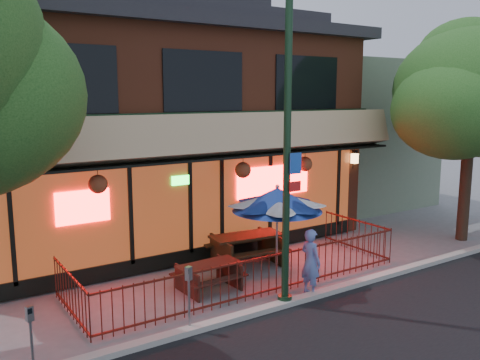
# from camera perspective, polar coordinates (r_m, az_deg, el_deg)

# --- Properties ---
(ground) EXTENTS (80.00, 80.00, 0.00)m
(ground) POSITION_cam_1_polar(r_m,az_deg,el_deg) (12.09, 3.83, -13.08)
(ground) COLOR gray
(ground) RESTS_ON ground
(curb) EXTENTS (80.00, 0.25, 0.12)m
(curb) POSITION_cam_1_polar(r_m,az_deg,el_deg) (11.70, 5.35, -13.57)
(curb) COLOR #999993
(curb) RESTS_ON ground
(restaurant_building) EXTENTS (12.96, 9.49, 8.05)m
(restaurant_building) POSITION_cam_1_polar(r_m,az_deg,el_deg) (17.36, -10.44, 7.70)
(restaurant_building) COLOR brown
(restaurant_building) RESTS_ON ground
(neighbor_building) EXTENTS (6.00, 7.00, 6.00)m
(neighbor_building) POSITION_cam_1_polar(r_m,az_deg,el_deg) (22.93, 10.30, 5.31)
(neighbor_building) COLOR slate
(neighbor_building) RESTS_ON ground
(patio_fence) EXTENTS (8.44, 2.62, 1.00)m
(patio_fence) POSITION_cam_1_polar(r_m,az_deg,el_deg) (12.24, 2.42, -9.61)
(patio_fence) COLOR #4F1810
(patio_fence) RESTS_ON ground
(street_light) EXTENTS (0.43, 0.32, 7.00)m
(street_light) POSITION_cam_1_polar(r_m,az_deg,el_deg) (10.94, 5.29, 1.65)
(street_light) COLOR black
(street_light) RESTS_ON ground
(street_tree_right) EXTENTS (4.80, 4.80, 7.02)m
(street_tree_right) POSITION_cam_1_polar(r_m,az_deg,el_deg) (17.57, 24.52, 9.74)
(street_tree_right) COLOR #36281B
(street_tree_right) RESTS_ON ground
(picnic_table_left) EXTENTS (1.58, 1.24, 0.66)m
(picnic_table_left) POSITION_cam_1_polar(r_m,az_deg,el_deg) (12.41, -3.53, -10.32)
(picnic_table_left) COLOR #3A1C15
(picnic_table_left) RESTS_ON ground
(picnic_table_right) EXTENTS (2.14, 1.74, 0.84)m
(picnic_table_right) POSITION_cam_1_polar(r_m,az_deg,el_deg) (14.12, 0.72, -7.29)
(picnic_table_right) COLOR #352412
(picnic_table_right) RESTS_ON ground
(patio_umbrella) EXTENTS (2.20, 2.20, 2.51)m
(patio_umbrella) POSITION_cam_1_polar(r_m,az_deg,el_deg) (12.33, 4.20, -2.18)
(patio_umbrella) COLOR gray
(patio_umbrella) RESTS_ON ground
(pedestrian) EXTENTS (0.42, 0.60, 1.58)m
(pedestrian) POSITION_cam_1_polar(r_m,az_deg,el_deg) (12.12, 7.93, -9.09)
(pedestrian) COLOR #5D74BA
(pedestrian) RESTS_ON ground
(parking_meter_near) EXTENTS (0.15, 0.14, 1.34)m
(parking_meter_near) POSITION_cam_1_polar(r_m,az_deg,el_deg) (10.23, -5.76, -11.94)
(parking_meter_near) COLOR gray
(parking_meter_near) RESTS_ON ground
(parking_meter_far) EXTENTS (0.13, 0.12, 1.26)m
(parking_meter_far) POSITION_cam_1_polar(r_m,az_deg,el_deg) (9.31, -22.45, -15.25)
(parking_meter_far) COLOR gray
(parking_meter_far) RESTS_ON ground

